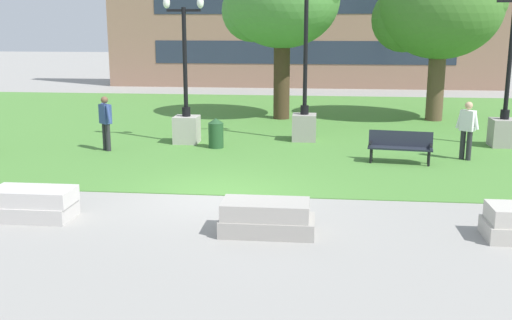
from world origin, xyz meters
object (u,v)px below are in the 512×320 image
lamp_post_center (186,114)px  person_bystander_near_lawn (106,120)px  park_bench_near_right (400,145)px  lamp_post_right (305,109)px  trash_bin (216,133)px  concrete_block_center (31,204)px  person_bystander_far_lawn (467,127)px  lamp_post_left (505,115)px  concrete_block_left (267,218)px

lamp_post_center → person_bystander_near_lawn: lamp_post_center is taller
park_bench_near_right → lamp_post_right: lamp_post_right is taller
park_bench_near_right → trash_bin: bearing=164.7°
concrete_block_center → trash_bin: size_ratio=1.90×
park_bench_near_right → trash_bin: size_ratio=1.93×
concrete_block_center → trash_bin: 7.87m
person_bystander_near_lawn → person_bystander_far_lawn: 10.92m
park_bench_near_right → lamp_post_left: lamp_post_left is taller
lamp_post_center → lamp_post_left: size_ratio=0.95×
concrete_block_center → lamp_post_right: size_ratio=0.33×
lamp_post_right → concrete_block_left: bearing=-92.7°
park_bench_near_right → lamp_post_left: size_ratio=0.36×
concrete_block_left → lamp_post_right: (0.44, 9.36, 0.81)m
person_bystander_near_lawn → park_bench_near_right: bearing=-4.7°
trash_bin → lamp_post_right: bearing=29.0°
lamp_post_center → person_bystander_near_lawn: size_ratio=2.82×
lamp_post_right → person_bystander_near_lawn: 6.56m
lamp_post_left → person_bystander_far_lawn: size_ratio=2.97×
lamp_post_right → trash_bin: size_ratio=5.71×
lamp_post_right → person_bystander_far_lawn: lamp_post_right is taller
park_bench_near_right → person_bystander_far_lawn: 2.10m
concrete_block_left → person_bystander_far_lawn: bearing=52.8°
lamp_post_center → person_bystander_far_lawn: 8.84m
park_bench_near_right → person_bystander_far_lawn: bearing=17.2°
concrete_block_left → park_bench_near_right: bearing=62.5°
lamp_post_right → concrete_block_center: bearing=-120.7°
trash_bin → person_bystander_far_lawn: 7.65m
park_bench_near_right → person_bystander_far_lawn: person_bystander_far_lawn is taller
park_bench_near_right → person_bystander_near_lawn: size_ratio=1.09×
concrete_block_left → lamp_post_right: size_ratio=0.33×
lamp_post_left → concrete_block_left: bearing=-127.4°
lamp_post_left → trash_bin: (-9.23, -1.20, -0.55)m
concrete_block_center → lamp_post_right: bearing=59.3°
lamp_post_center → person_bystander_near_lawn: (-2.23, -1.49, -0.02)m
trash_bin → lamp_post_center: bearing=148.2°
person_bystander_near_lawn → trash_bin: bearing=13.4°
lamp_post_right → trash_bin: (-2.78, -1.54, -0.62)m
lamp_post_left → person_bystander_far_lawn: 2.70m
concrete_block_center → trash_bin: bearing=71.0°
person_bystander_near_lawn → person_bystander_far_lawn: size_ratio=1.00×
concrete_block_left → lamp_post_right: lamp_post_right is taller
concrete_block_left → park_bench_near_right: size_ratio=0.97×
concrete_block_left → trash_bin: trash_bin is taller
lamp_post_right → park_bench_near_right: bearing=-47.5°
concrete_block_center → person_bystander_far_lawn: size_ratio=1.07×
concrete_block_center → person_bystander_far_lawn: bearing=32.7°
concrete_block_center → person_bystander_far_lawn: (10.14, 6.51, 0.68)m
lamp_post_center → person_bystander_far_lawn: lamp_post_center is taller
concrete_block_left → lamp_post_left: lamp_post_left is taller
concrete_block_left → lamp_post_left: 11.38m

